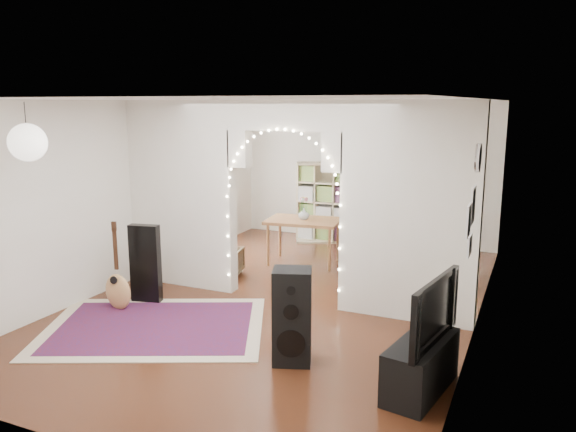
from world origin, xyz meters
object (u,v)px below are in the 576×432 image
at_px(dining_table, 304,224).
at_px(dining_chair_right, 408,262).
at_px(floor_speaker, 292,317).
at_px(media_console, 421,366).
at_px(dining_chair_left, 227,262).
at_px(acoustic_guitar, 117,277).
at_px(bookcase, 336,203).

relative_size(dining_table, dining_chair_right, 2.15).
height_order(floor_speaker, media_console, floor_speaker).
bearing_deg(dining_chair_left, dining_chair_right, 5.77).
bearing_deg(dining_table, floor_speaker, -76.36).
distance_m(floor_speaker, dining_table, 3.70).
relative_size(media_console, dining_table, 0.78).
bearing_deg(floor_speaker, dining_chair_left, 112.32).
xyz_separation_m(dining_chair_left, dining_chair_right, (2.64, 0.92, 0.06)).
bearing_deg(dining_chair_left, dining_table, 38.98).
xyz_separation_m(media_console, dining_chair_left, (-3.50, 2.41, -0.03)).
bearing_deg(dining_chair_left, floor_speaker, -60.92).
xyz_separation_m(acoustic_guitar, floor_speaker, (2.69, -0.47, 0.07)).
xyz_separation_m(floor_speaker, dining_chair_left, (-2.15, 2.36, -0.29)).
bearing_deg(dining_chair_right, dining_chair_left, -141.67).
bearing_deg(media_console, acoustic_guitar, -177.43).
xyz_separation_m(floor_speaker, media_console, (1.34, -0.06, -0.25)).
bearing_deg(bookcase, dining_table, -113.92).
relative_size(acoustic_guitar, bookcase, 0.64).
relative_size(acoustic_guitar, floor_speaker, 0.99).
height_order(media_console, bookcase, bookcase).
height_order(acoustic_guitar, dining_table, acoustic_guitar).
distance_m(acoustic_guitar, dining_table, 3.30).
relative_size(floor_speaker, dining_chair_left, 2.12).
bearing_deg(bookcase, dining_chair_left, -131.29).
relative_size(acoustic_guitar, dining_chair_left, 2.10).
bearing_deg(dining_chair_right, acoustic_guitar, -119.37).
relative_size(bookcase, dining_table, 1.20).
bearing_deg(dining_chair_right, floor_speaker, -79.26).
relative_size(bookcase, dining_chair_left, 3.27).
distance_m(floor_speaker, media_console, 1.37).
distance_m(bookcase, dining_table, 1.65).
distance_m(acoustic_guitar, dining_chair_right, 4.24).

